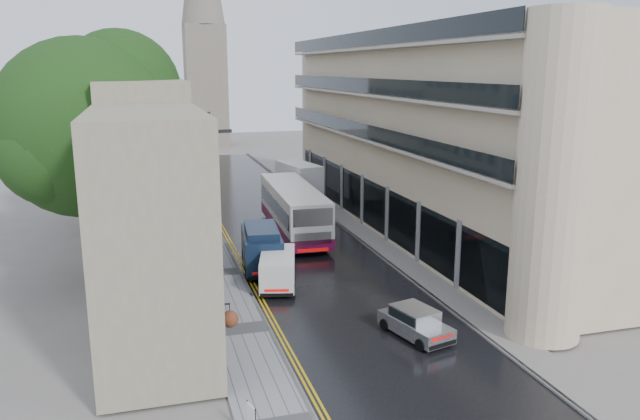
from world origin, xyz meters
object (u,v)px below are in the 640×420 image
lamp_post_near (219,205)px  cream_bus (284,222)px  white_van (261,279)px  estate_sign (252,420)px  navy_van (247,256)px  pedestrian (209,259)px  tree_near (87,159)px  silver_hatchback (421,336)px  lamp_post_far (202,161)px  tree_far (105,144)px  white_lorry (293,188)px

lamp_post_near → cream_bus: bearing=34.8°
white_van → estate_sign: white_van is taller
navy_van → pedestrian: 2.26m
tree_near → silver_hatchback: bearing=-44.0°
white_van → lamp_post_far: (-0.79, 21.63, 3.16)m
cream_bus → tree_far: bearing=143.1°
cream_bus → silver_hatchback: size_ratio=3.47×
white_van → lamp_post_near: bearing=127.3°
tree_far → navy_van: bearing=-62.4°
tree_near → lamp_post_near: size_ratio=1.68×
cream_bus → white_van: 9.27m
tree_near → cream_bus: bearing=17.2°
pedestrian → estate_sign: (-0.46, -16.45, -0.45)m
cream_bus → white_lorry: bearing=75.8°
lamp_post_far → estate_sign: bearing=-82.4°
estate_sign → tree_near: bearing=93.4°
navy_van → lamp_post_far: (-0.54, 18.74, 2.76)m
cream_bus → white_lorry: size_ratio=1.72×
navy_van → white_van: bearing=-78.7°
white_van → estate_sign: bearing=-88.1°
tree_near → pedestrian: 8.60m
estate_sign → white_van: bearing=63.1°
lamp_post_near → estate_sign: lamp_post_near is taller
cream_bus → white_van: bearing=-108.2°
white_van → navy_van: bearing=109.0°
lamp_post_near → estate_sign: size_ratio=8.03×
tree_near → lamp_post_far: size_ratio=1.73×
tree_near → lamp_post_near: 7.46m
cream_bus → estate_sign: cream_bus is taller
navy_van → estate_sign: 15.68m
white_van → navy_van: 2.93m
tree_far → lamp_post_far: size_ratio=1.55×
lamp_post_near → tree_far: bearing=104.2°
silver_hatchback → tree_far: bearing=102.4°
tree_far → pedestrian: 16.16m
estate_sign → cream_bus: bearing=59.6°
cream_bus → pedestrian: (-5.53, -4.77, -0.65)m
navy_van → pedestrian: navy_van is taller
tree_near → white_van: (8.45, -5.02, -5.96)m
white_van → estate_sign: (-2.72, -12.57, -0.34)m
white_van → lamp_post_near: size_ratio=0.51×
silver_hatchback → cream_bus: bearing=82.1°
white_lorry → white_van: size_ratio=1.71×
silver_hatchback → lamp_post_near: bearing=105.2°
lamp_post_near → lamp_post_far: (0.81, 17.89, -0.12)m
silver_hatchback → lamp_post_near: 14.29m
lamp_post_far → estate_sign: 34.43m
white_lorry → navy_van: (-6.66, -16.26, -0.54)m
white_van → tree_near: bearing=163.4°
white_van → lamp_post_far: lamp_post_far is taller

